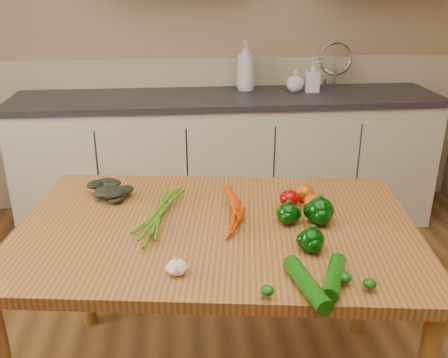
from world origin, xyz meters
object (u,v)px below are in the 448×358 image
soap_bottle_c (295,81)px  zucchini_a (334,277)px  carrot_bunch (210,211)px  tomato_b (304,193)px  table (217,246)px  leafy_greens (110,186)px  garlic_bulb (177,267)px  pepper_b (320,211)px  tomato_c (313,202)px  tomato_a (289,199)px  zucchini_b (307,284)px  pepper_a (288,214)px  soap_bottle_b (313,76)px  pepper_c (312,240)px  soap_bottle_a (246,66)px

soap_bottle_c → zucchini_a: soap_bottle_c is taller
soap_bottle_c → carrot_bunch: soap_bottle_c is taller
tomato_b → zucchini_a: (-0.05, -0.59, -0.01)m
zucchini_a → table: bearing=127.7°
leafy_greens → garlic_bulb: 0.66m
soap_bottle_c → pepper_b: 1.74m
tomato_b → zucchini_a: size_ratio=0.37×
leafy_greens → tomato_c: (0.80, -0.19, -0.02)m
zucchini_a → carrot_bunch: bearing=126.5°
tomato_a → tomato_b: (0.07, 0.05, -0.00)m
table → tomato_b: tomato_b is taller
zucchini_a → zucchini_b: zucchini_b is taller
leafy_greens → tomato_a: 0.74m
pepper_a → tomato_a: size_ratio=1.05×
soap_bottle_b → soap_bottle_c: 0.12m
tomato_b → tomato_c: (0.01, -0.09, -0.00)m
leafy_greens → pepper_c: size_ratio=2.53×
table → pepper_b: 0.41m
garlic_bulb → zucchini_b: bearing=-18.2°
pepper_b → tomato_a: (-0.08, 0.15, -0.01)m
zucchini_a → pepper_c: bearing=95.2°
soap_bottle_a → carrot_bunch: (-0.36, -1.73, -0.24)m
table → soap_bottle_a: 1.85m
garlic_bulb → pepper_b: pepper_b is taller
leafy_greens → zucchini_a: leafy_greens is taller
carrot_bunch → tomato_b: bearing=26.2°
table → tomato_a: (0.30, 0.13, 0.12)m
pepper_b → pepper_c: pepper_b is taller
soap_bottle_a → pepper_a: bearing=80.8°
soap_bottle_b → carrot_bunch: bearing=162.1°
soap_bottle_b → zucchini_b: (-0.56, -2.13, -0.19)m
soap_bottle_c → pepper_c: bearing=-34.2°
table → pepper_a: 0.29m
zucchini_b → garlic_bulb: bearing=161.8°
soap_bottle_c → pepper_b: bearing=-32.8°
leafy_greens → pepper_b: 0.86m
garlic_bulb → tomato_b: size_ratio=0.78×
table → tomato_a: bearing=31.1°
tomato_c → zucchini_b: 0.55m
pepper_c → zucchini_a: (0.02, -0.20, -0.02)m
pepper_c → tomato_b: size_ratio=1.09×
carrot_bunch → tomato_a: carrot_bunch is taller
soap_bottle_a → zucchini_b: soap_bottle_a is taller
carrot_bunch → garlic_bulb: carrot_bunch is taller
carrot_bunch → leafy_greens: bearing=156.5°
tomato_c → zucchini_a: (-0.07, -0.51, -0.01)m
soap_bottle_a → soap_bottle_b: soap_bottle_a is taller
pepper_b → tomato_b: pepper_b is taller
soap_bottle_b → pepper_a: soap_bottle_b is taller
tomato_b → zucchini_b: bearing=-103.1°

